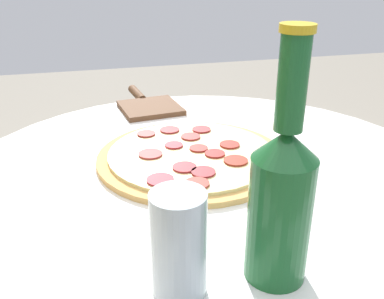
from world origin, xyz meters
name	(u,v)px	position (x,y,z in m)	size (l,w,h in m)	color
table	(206,266)	(0.00, 0.00, 0.55)	(0.89, 0.89, 0.76)	white
pizza	(192,156)	(0.05, 0.01, 0.77)	(0.35, 0.35, 0.02)	tan
beer_bottle	(285,196)	(-0.27, 0.00, 0.86)	(0.07, 0.07, 0.28)	#195628
pizza_paddle	(148,105)	(0.37, 0.04, 0.76)	(0.25, 0.15, 0.02)	brown
drinking_glass	(179,245)	(-0.27, 0.11, 0.82)	(0.06, 0.06, 0.12)	#ADBCC6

